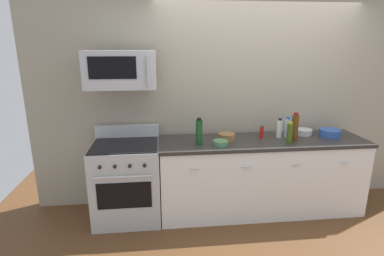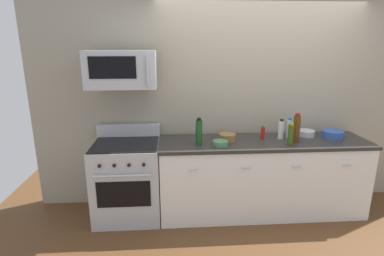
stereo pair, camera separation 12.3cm
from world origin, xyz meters
The scene contains 15 objects.
ground_plane centered at (0.00, 0.00, 0.00)m, with size 6.67×6.67×0.00m, color brown.
back_wall centered at (0.00, 0.41, 1.35)m, with size 5.56×0.10×2.70m, color #9E937F.
counter_unit centered at (0.00, 0.00, 0.46)m, with size 2.47×0.66×0.92m.
range_oven centered at (-1.61, 0.00, 0.47)m, with size 0.76×0.69×1.07m.
microwave centered at (-1.61, 0.05, 1.75)m, with size 0.74×0.44×0.40m.
bottle_hot_sauce_red centered at (0.00, 0.06, 1.00)m, with size 0.05×0.05×0.16m.
bottle_vinegar_white centered at (0.22, 0.07, 1.03)m, with size 0.06×0.06×0.24m.
bottle_water_clear centered at (0.32, 0.07, 1.04)m, with size 0.07×0.07×0.25m.
bottle_wine_amber centered at (0.35, -0.06, 1.08)m, with size 0.08×0.08×0.34m.
bottle_wine_green centered at (-0.78, -0.10, 1.07)m, with size 0.08×0.08×0.31m.
bottle_olive_oil centered at (0.24, -0.17, 1.04)m, with size 0.06×0.06×0.26m.
bowl_green_glaze centered at (-0.54, -0.15, 0.95)m, with size 0.17×0.17×0.06m.
bowl_blue_mixing centered at (0.85, 0.04, 0.97)m, with size 0.25×0.25×0.09m.
bowl_wooden_salad centered at (-0.43, 0.03, 0.96)m, with size 0.20×0.20×0.08m.
bowl_steel_prep centered at (0.57, 0.16, 0.96)m, with size 0.21×0.21×0.07m.
Camera 2 is at (-1.08, -3.29, 2.00)m, focal length 28.09 mm.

